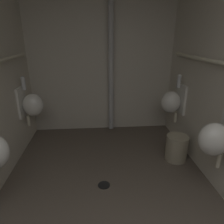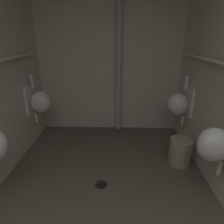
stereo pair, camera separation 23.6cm
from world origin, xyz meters
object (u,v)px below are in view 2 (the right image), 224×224
at_px(urinal_right_far, 179,104).
at_px(waste_bin, 180,152).
at_px(urinal_left_far, 39,102).
at_px(urinal_right_mid, 216,144).
at_px(floor_drain, 101,184).
at_px(standpipe_back_wall, 119,59).

distance_m(urinal_right_far, waste_bin, 0.73).
xyz_separation_m(urinal_left_far, urinal_right_mid, (2.12, -1.23, 0.00)).
distance_m(urinal_left_far, waste_bin, 2.17).
bearing_deg(urinal_left_far, floor_drain, -45.26).
bearing_deg(standpipe_back_wall, urinal_right_far, -29.34).
bearing_deg(urinal_right_mid, urinal_right_far, 90.00).
bearing_deg(waste_bin, floor_drain, -156.01).
xyz_separation_m(urinal_right_far, floor_drain, (-1.10, -0.98, -0.67)).
height_order(urinal_right_far, floor_drain, urinal_right_far).
relative_size(urinal_right_mid, standpipe_back_wall, 0.31).
height_order(urinal_right_far, standpipe_back_wall, standpipe_back_wall).
bearing_deg(standpipe_back_wall, urinal_left_far, -158.91).
xyz_separation_m(urinal_right_mid, standpipe_back_wall, (-0.90, 1.70, 0.59)).
bearing_deg(floor_drain, standpipe_back_wall, 82.44).
height_order(urinal_right_far, waste_bin, urinal_right_far).
relative_size(urinal_left_far, urinal_right_far, 1.00).
bearing_deg(floor_drain, urinal_right_mid, -10.87).
bearing_deg(standpipe_back_wall, floor_drain, -97.56).
distance_m(urinal_left_far, urinal_right_far, 2.12).
distance_m(floor_drain, waste_bin, 1.13).
bearing_deg(urinal_left_far, waste_bin, -15.66).
height_order(urinal_right_mid, urinal_right_far, same).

